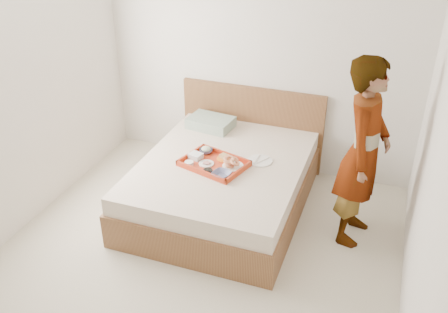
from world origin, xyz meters
TOP-DOWN VIEW (x-y plane):
  - ground at (0.00, 0.00)m, footprint 3.50×4.00m
  - wall_back at (0.00, 2.00)m, footprint 3.50×0.01m
  - wall_right at (1.75, 0.00)m, footprint 0.01×4.00m
  - bed at (-0.04, 1.00)m, footprint 1.65×2.00m
  - headboard at (-0.04, 1.97)m, footprint 1.65×0.06m
  - pillow at (-0.43, 1.67)m, footprint 0.52×0.39m
  - tray at (-0.10, 0.90)m, footprint 0.70×0.59m
  - prawn_plate at (0.09, 0.91)m, footprint 0.26×0.26m
  - navy_bowl_big at (0.05, 0.71)m, footprint 0.21×0.21m
  - sauce_dish at (-0.09, 0.73)m, footprint 0.11×0.11m
  - meat_plate at (-0.17, 0.87)m, footprint 0.18×0.18m
  - bread_plate at (-0.04, 1.02)m, footprint 0.18×0.18m
  - salad_bowl at (-0.25, 1.08)m, footprint 0.16×0.16m
  - plastic_tub at (-0.31, 0.94)m, footprint 0.15×0.13m
  - cheese_round at (-0.32, 0.81)m, footprint 0.11×0.11m
  - dinner_plate at (0.30, 1.13)m, footprint 0.31×0.31m
  - person at (1.26, 0.99)m, footprint 0.50×0.69m

SIDE VIEW (x-z plane):
  - ground at x=0.00m, z-range -0.01..0.01m
  - bed at x=-0.04m, z-range 0.00..0.53m
  - headboard at x=-0.04m, z-range 0.00..0.95m
  - dinner_plate at x=0.30m, z-range 0.53..0.54m
  - meat_plate at x=-0.17m, z-range 0.55..0.56m
  - bread_plate at x=-0.04m, z-range 0.55..0.56m
  - prawn_plate at x=0.09m, z-range 0.55..0.56m
  - tray at x=-0.10m, z-range 0.53..0.58m
  - cheese_round at x=-0.32m, z-range 0.55..0.58m
  - sauce_dish at x=-0.09m, z-range 0.55..0.58m
  - salad_bowl at x=-0.25m, z-range 0.55..0.59m
  - navy_bowl_big at x=0.05m, z-range 0.55..0.59m
  - plastic_tub at x=-0.31m, z-range 0.55..0.60m
  - pillow at x=-0.43m, z-range 0.53..0.65m
  - person at x=1.26m, z-range 0.00..1.75m
  - wall_back at x=0.00m, z-range 0.00..2.60m
  - wall_right at x=1.75m, z-range 0.00..2.60m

